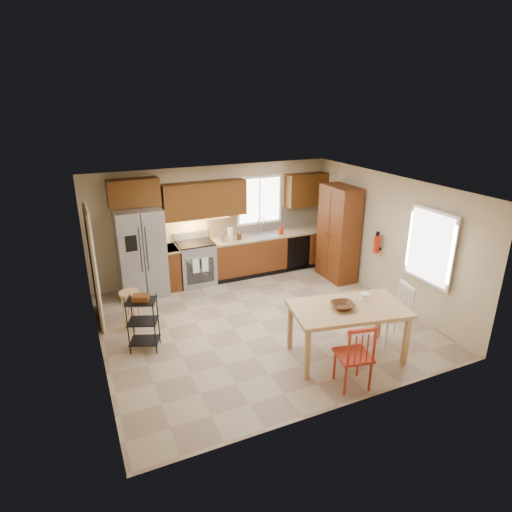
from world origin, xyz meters
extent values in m
plane|color=tan|center=(0.00, 0.00, 0.00)|extent=(5.50, 5.50, 0.00)
cube|color=silver|center=(0.00, 0.00, 2.50)|extent=(5.50, 5.00, 0.02)
cube|color=#CCB793|center=(0.00, 2.50, 1.25)|extent=(5.50, 0.02, 2.50)
cube|color=#CCB793|center=(0.00, -2.50, 1.25)|extent=(5.50, 0.02, 2.50)
cube|color=#CCB793|center=(-2.75, 0.00, 1.25)|extent=(0.02, 5.00, 2.50)
cube|color=#CCB793|center=(2.75, 0.00, 1.25)|extent=(0.02, 5.00, 2.50)
cube|color=gray|center=(-1.70, 2.12, 0.91)|extent=(0.92, 0.75, 1.82)
cube|color=gray|center=(-0.55, 2.19, 0.46)|extent=(0.76, 0.63, 0.92)
cube|color=#602B11|center=(-1.10, 2.20, 0.45)|extent=(0.30, 0.60, 0.90)
cube|color=#602B11|center=(1.29, 2.20, 0.45)|extent=(2.92, 0.60, 0.90)
cube|color=black|center=(1.85, 1.91, 0.45)|extent=(0.60, 0.02, 0.78)
cube|color=beige|center=(1.29, 2.48, 1.18)|extent=(2.92, 0.03, 0.55)
cube|color=#532E0D|center=(-1.70, 2.33, 2.10)|extent=(1.00, 0.35, 0.55)
cube|color=#532E0D|center=(-0.25, 2.33, 1.83)|extent=(1.80, 0.35, 0.75)
cube|color=#532E0D|center=(2.25, 2.33, 1.83)|extent=(1.00, 0.35, 0.75)
cube|color=white|center=(1.10, 2.48, 1.65)|extent=(1.12, 0.04, 1.12)
cube|color=gray|center=(1.10, 2.20, 0.86)|extent=(0.62, 0.46, 0.16)
cube|color=#FFBF66|center=(-0.55, 2.30, 1.43)|extent=(1.60, 0.30, 0.01)
imported|color=#AF200C|center=(1.48, 2.10, 1.00)|extent=(0.09, 0.09, 0.19)
cylinder|color=white|center=(0.25, 2.15, 1.04)|extent=(0.12, 0.12, 0.28)
cylinder|color=gray|center=(0.05, 2.15, 0.99)|extent=(0.11, 0.11, 0.18)
cylinder|color=#4C2714|center=(0.45, 2.12, 0.97)|extent=(0.10, 0.10, 0.14)
cube|color=#602B11|center=(2.43, 1.20, 1.05)|extent=(0.50, 0.95, 2.10)
cylinder|color=#AF200C|center=(2.63, 0.15, 1.10)|extent=(0.12, 0.12, 0.36)
cube|color=white|center=(2.68, -1.15, 1.45)|extent=(0.04, 1.02, 1.32)
cube|color=#8C7A59|center=(-2.67, 1.30, 1.05)|extent=(0.04, 0.95, 2.10)
imported|color=#4C2714|center=(0.67, -1.51, 0.86)|extent=(0.41, 0.41, 0.09)
cylinder|color=white|center=(1.16, -1.40, 0.89)|extent=(0.17, 0.17, 0.17)
camera|label=1|loc=(-2.90, -6.25, 3.88)|focal=30.00mm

